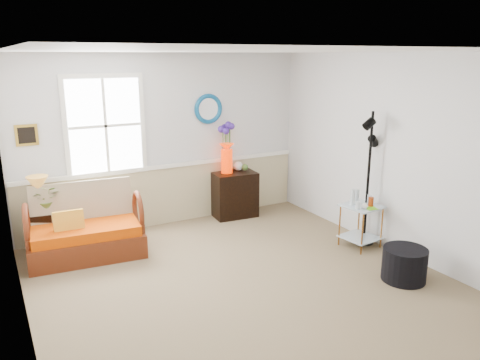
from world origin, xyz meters
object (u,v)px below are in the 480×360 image
cabinet (235,194)px  floor_lamp (368,179)px  lamp_stand (41,232)px  ottoman (404,264)px  loveseat (85,222)px  side_table (360,226)px

cabinet → floor_lamp: 2.23m
lamp_stand → floor_lamp: (4.00, -1.86, 0.65)m
lamp_stand → ottoman: 4.65m
loveseat → floor_lamp: (3.50, -1.43, 0.46)m
side_table → floor_lamp: 0.65m
loveseat → ottoman: (3.10, -2.51, -0.27)m
cabinet → side_table: bearing=-59.9°
floor_lamp → ottoman: floor_lamp is taller
cabinet → ottoman: cabinet is taller
ottoman → side_table: bearing=76.2°
lamp_stand → cabinet: size_ratio=0.74×
loveseat → lamp_stand: bearing=145.5°
lamp_stand → floor_lamp: bearing=-24.9°
lamp_stand → cabinet: cabinet is taller
loveseat → lamp_stand: loveseat is taller
loveseat → side_table: 3.68m
cabinet → side_table: size_ratio=1.24×
cabinet → floor_lamp: (1.06, -1.88, 0.56)m
loveseat → side_table: loveseat is taller
loveseat → floor_lamp: size_ratio=0.77×
loveseat → floor_lamp: 3.81m
side_table → ottoman: (-0.25, -1.00, -0.10)m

